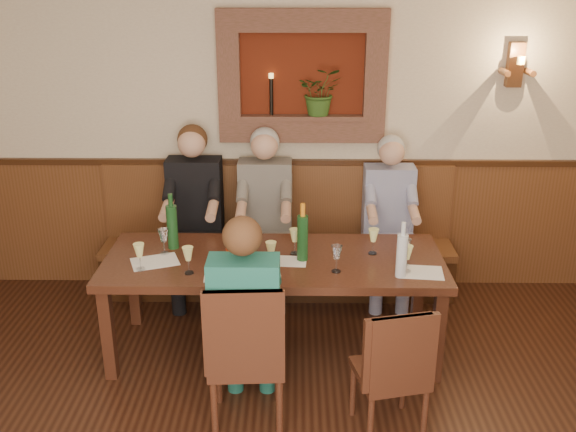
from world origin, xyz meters
The scene contains 31 objects.
room_shell centered at (0.00, 0.00, 1.89)m, with size 6.04×6.04×2.82m.
wall_niche centered at (0.24, 2.94, 1.81)m, with size 1.36×0.30×1.06m.
wall_sconce centered at (1.90, 2.93, 1.94)m, with size 0.25×0.20×0.35m.
dining_table centered at (0.00, 1.85, 0.68)m, with size 2.40×0.90×0.75m.
bench centered at (0.00, 2.79, 0.33)m, with size 3.00×0.45×1.11m.
chair_near_left centered at (-0.14, 1.02, 0.30)m, with size 0.47×0.47×1.02m.
chair_near_right centered at (0.73, 0.95, 0.26)m, with size 0.47×0.47×0.89m.
person_bench_left centered at (-0.69, 2.69, 0.62)m, with size 0.45×0.55×1.49m.
person_bench_mid centered at (-0.10, 2.69, 0.61)m, with size 0.44×0.54×1.47m.
person_bench_right centered at (0.93, 2.69, 0.58)m, with size 0.41×0.51×1.41m.
person_chair_front centered at (-0.14, 1.07, 0.58)m, with size 0.41×0.50×1.40m.
spittoon_bucket centered at (-0.23, 1.73, 0.86)m, with size 0.19×0.19×0.22m, color red.
wine_bottle_green_a centered at (0.20, 1.82, 0.93)m, with size 0.09×0.09×0.42m.
wine_bottle_green_b centered at (-0.74, 2.02, 0.92)m, with size 0.08×0.08×0.42m.
water_bottle centered at (0.85, 1.57, 0.91)m, with size 0.08×0.08×0.39m.
tasting_sheet_a centered at (-0.83, 1.77, 0.75)m, with size 0.32×0.23×0.00m, color white.
tasting_sheet_b centered at (0.10, 1.79, 0.75)m, with size 0.25×0.18×0.00m, color white.
tasting_sheet_c centered at (1.00, 1.63, 0.75)m, with size 0.30×0.22×0.00m, color white.
tasting_sheet_d centered at (-0.30, 1.58, 0.75)m, with size 0.31×0.22×0.00m, color white.
wine_glass_0 centered at (-0.90, 1.65, 0.85)m, with size 0.08×0.08×0.19m, color #F5FC96, non-canonical shape.
wine_glass_1 centered at (-0.79, 1.91, 0.85)m, with size 0.08×0.08×0.19m, color white, non-canonical shape.
wine_glass_2 centered at (-0.56, 1.60, 0.85)m, with size 0.08×0.08×0.19m, color #F5FC96, non-canonical shape.
wine_glass_3 centered at (-0.28, 1.94, 0.85)m, with size 0.08×0.08×0.19m, color white, non-canonical shape.
wine_glass_4 centered at (-0.01, 1.69, 0.85)m, with size 0.08×0.08×0.19m, color #F5FC96, non-canonical shape.
wine_glass_5 centered at (0.15, 1.92, 0.85)m, with size 0.08×0.08×0.19m, color #F5FC96, non-canonical shape.
wine_glass_6 centered at (0.43, 1.64, 0.85)m, with size 0.08×0.08×0.19m, color white, non-canonical shape.
wine_glass_7 centered at (0.71, 1.93, 0.85)m, with size 0.08×0.08×0.19m, color #F5FC96, non-canonical shape.
wine_glass_8 centered at (0.91, 1.76, 0.85)m, with size 0.08×0.08×0.19m, color white, non-canonical shape.
wine_glass_9 centered at (-0.15, 1.53, 0.85)m, with size 0.08×0.08×0.19m, color #F5FC96, non-canonical shape.
wine_glass_10 centered at (0.90, 1.64, 0.85)m, with size 0.08×0.08×0.19m, color #F5FC96, non-canonical shape.
wine_glass_11 centered at (-0.30, 2.07, 0.85)m, with size 0.08×0.08×0.19m, color #F5FC96, non-canonical shape.
Camera 1 is at (0.16, -2.28, 2.66)m, focal length 40.00 mm.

